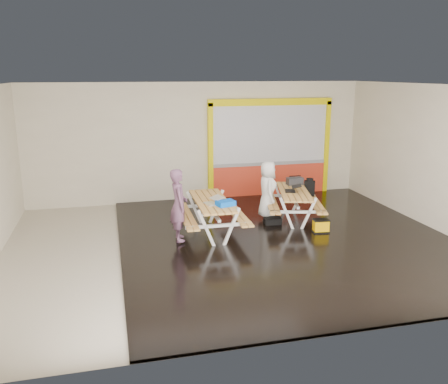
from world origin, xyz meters
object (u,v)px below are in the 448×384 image
object	(u,v)px
picnic_table_left	(212,208)
fluke_bag	(321,226)
person_right	(268,190)
blue_pouch	(226,203)
picnic_table_right	(294,198)
person_left	(179,205)
laptop_right	(292,189)
toolbox	(295,181)
backpack	(309,187)
laptop_left	(213,201)
dark_case	(273,221)

from	to	relation	value
picnic_table_left	fluke_bag	xyz separation A→B (m)	(2.55, -0.56, -0.46)
person_right	blue_pouch	size ratio (longest dim) A/B	3.69
picnic_table_right	person_left	world-z (taller)	person_left
laptop_right	toolbox	xyz separation A→B (m)	(0.34, 0.67, 0.04)
person_left	toolbox	xyz separation A→B (m)	(3.39, 1.54, 0.01)
person_left	blue_pouch	size ratio (longest dim) A/B	4.14
picnic_table_left	laptop_right	bearing A→B (deg)	12.90
blue_pouch	backpack	size ratio (longest dim) A/B	0.81
picnic_table_right	picnic_table_left	bearing A→B (deg)	-166.08
fluke_bag	picnic_table_left	bearing A→B (deg)	167.55
picnic_table_left	toolbox	xyz separation A→B (m)	(2.56, 1.18, 0.25)
laptop_left	backpack	distance (m)	3.29
toolbox	fluke_bag	distance (m)	1.89
blue_pouch	backpack	distance (m)	3.18
toolbox	person_right	bearing A→B (deg)	-152.82
picnic_table_left	dark_case	world-z (taller)	picnic_table_left
dark_case	person_right	bearing A→B (deg)	93.65
laptop_left	laptop_right	size ratio (longest dim) A/B	0.92
dark_case	fluke_bag	world-z (taller)	fluke_bag
person_right	laptop_right	xyz separation A→B (m)	(0.60, -0.19, 0.02)
person_left	backpack	world-z (taller)	person_left
picnic_table_right	dark_case	xyz separation A→B (m)	(-0.64, -0.23, -0.50)
toolbox	backpack	xyz separation A→B (m)	(0.39, -0.11, -0.17)
laptop_left	backpack	bearing A→B (deg)	24.90
person_right	person_left	bearing A→B (deg)	121.77
laptop_right	person_left	bearing A→B (deg)	-164.19
picnic_table_left	laptop_left	distance (m)	0.41
person_left	blue_pouch	xyz separation A→B (m)	(1.03, -0.18, 0.02)
person_left	person_right	size ratio (longest dim) A/B	1.12
fluke_bag	picnic_table_right	bearing A→B (deg)	102.63
laptop_right	picnic_table_right	bearing A→B (deg)	41.74
person_right	backpack	distance (m)	1.38
blue_pouch	fluke_bag	distance (m)	2.45
blue_pouch	toolbox	bearing A→B (deg)	36.02
laptop_left	person_right	bearing A→B (deg)	31.47
toolbox	fluke_bag	world-z (taller)	toolbox
picnic_table_right	laptop_right	bearing A→B (deg)	-138.26
picnic_table_right	laptop_right	size ratio (longest dim) A/B	4.63
picnic_table_right	fluke_bag	xyz separation A→B (m)	(0.25, -1.13, -0.42)
picnic_table_right	laptop_left	xyz separation A→B (m)	(-2.33, -0.88, 0.29)
person_right	dark_case	world-z (taller)	person_right
laptop_right	backpack	distance (m)	0.92
person_right	fluke_bag	world-z (taller)	person_right
dark_case	fluke_bag	bearing A→B (deg)	-45.18
laptop_right	dark_case	size ratio (longest dim) A/B	1.21
blue_pouch	dark_case	distance (m)	1.86
backpack	laptop_right	bearing A→B (deg)	-142.14
person_right	toolbox	xyz separation A→B (m)	(0.94, 0.48, 0.06)
toolbox	dark_case	distance (m)	1.47
picnic_table_right	toolbox	size ratio (longest dim) A/B	5.21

